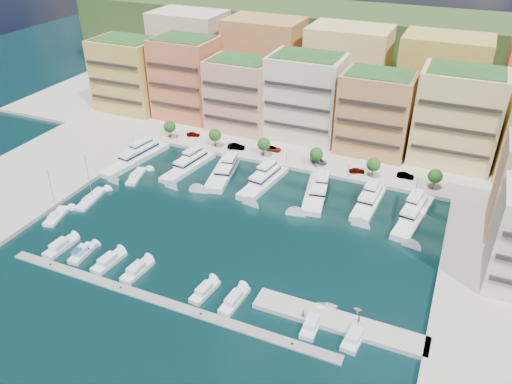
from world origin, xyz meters
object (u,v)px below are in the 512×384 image
at_px(cruiser_0, 61,247).
at_px(sailboat_0, 56,217).
at_px(yacht_3, 264,180).
at_px(cruiser_3, 137,271).
at_px(cruiser_1, 82,253).
at_px(car_4, 357,170).
at_px(sailboat_2, 136,177).
at_px(tender_1, 320,304).
at_px(lamppost_1, 230,144).
at_px(yacht_4, 316,191).
at_px(tree_0, 170,127).
at_px(yacht_0, 138,157).
at_px(lamppost_0, 177,134).
at_px(lamppost_4, 417,180).
at_px(cruiser_6, 234,301).
at_px(tender_3, 358,309).
at_px(cruiser_5, 205,291).
at_px(tree_2, 264,144).
at_px(cruiser_9, 354,338).
at_px(car_5, 405,176).
at_px(lamppost_2, 287,155).
at_px(yacht_1, 190,165).
at_px(tree_4, 373,165).
at_px(cruiser_8, 312,325).
at_px(lamppost_3, 349,167).
at_px(tree_1, 215,135).
at_px(cruiser_2, 109,262).
at_px(car_3, 319,161).
at_px(sailboat_1, 91,199).
at_px(yacht_2, 224,171).
at_px(tender_2, 327,307).
at_px(tree_5, 435,176).
at_px(tree_3, 316,154).
at_px(car_0, 193,134).
at_px(yacht_5, 369,200).
at_px(yacht_6, 414,213).

bearing_deg(cruiser_0, sailboat_0, 136.64).
height_order(yacht_3, cruiser_3, yacht_3).
xyz_separation_m(cruiser_1, car_4, (45.87, 58.69, 1.15)).
distance_m(cruiser_0, cruiser_3, 20.14).
distance_m(sailboat_2, tender_1, 67.31).
bearing_deg(lamppost_1, yacht_3, -35.41).
xyz_separation_m(yacht_4, sailboat_0, (-54.35, -35.26, -0.78)).
bearing_deg(tree_0, yacht_0, -95.24).
xyz_separation_m(lamppost_0, lamppost_4, (72.00, 0.00, 0.00)).
relative_size(cruiser_6, tender_3, 4.83).
bearing_deg(cruiser_5, tree_2, 101.54).
height_order(cruiser_9, car_5, car_5).
distance_m(lamppost_2, cruiser_9, 65.17).
xyz_separation_m(yacht_1, cruiser_1, (-1.21, -44.15, -0.52)).
relative_size(lamppost_2, cruiser_3, 0.51).
distance_m(tree_4, lamppost_2, 24.13).
xyz_separation_m(cruiser_8, car_4, (-6.12, 58.67, 1.17)).
height_order(lamppost_1, yacht_0, yacht_0).
xyz_separation_m(lamppost_3, tender_3, (14.44, -48.54, -3.37)).
bearing_deg(tree_1, lamppost_0, -169.15).
bearing_deg(cruiser_5, sailboat_2, 139.87).
bearing_deg(cruiser_2, car_3, 65.60).
height_order(sailboat_1, sailboat_0, same).
height_order(lamppost_1, cruiser_6, lamppost_1).
relative_size(yacht_3, yacht_4, 1.00).
relative_size(yacht_2, car_4, 4.76).
distance_m(lamppost_4, tender_3, 48.79).
bearing_deg(sailboat_1, sailboat_0, -103.98).
bearing_deg(tree_4, yacht_1, -164.11).
height_order(cruiser_9, tender_2, cruiser_9).
bearing_deg(lamppost_2, tree_2, 163.96).
bearing_deg(tree_5, tender_3, -98.46).
xyz_separation_m(lamppost_2, car_3, (8.18, 4.37, -2.09)).
height_order(lamppost_1, sailboat_1, sailboat_1).
relative_size(tree_3, tender_3, 3.24).
bearing_deg(cruiser_8, yacht_0, 147.74).
distance_m(yacht_1, car_0, 19.84).
xyz_separation_m(cruiser_2, tender_2, (46.01, 5.59, -0.10)).
distance_m(lamppost_0, tender_3, 83.97).
bearing_deg(tender_1, cruiser_3, 94.10).
bearing_deg(yacht_0, lamppost_0, 67.85).
relative_size(cruiser_5, car_3, 1.52).
relative_size(tree_3, lamppost_0, 1.35).
relative_size(yacht_2, cruiser_0, 2.38).
height_order(lamppost_3, car_4, lamppost_3).
relative_size(yacht_5, car_5, 4.00).
bearing_deg(cruiser_6, tender_1, 20.81).
distance_m(lamppost_2, yacht_6, 39.27).
distance_m(sailboat_1, sailboat_2, 15.00).
relative_size(tree_0, cruiser_2, 0.68).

